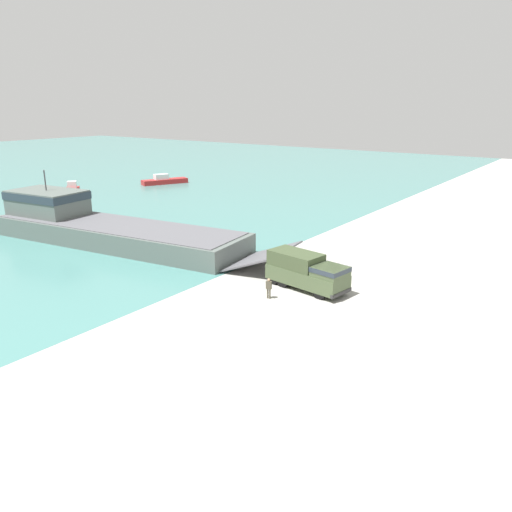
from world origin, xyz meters
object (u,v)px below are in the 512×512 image
Objects in this scene: military_truck at (306,271)px; moored_boat_a at (72,190)px; landing_craft at (99,225)px; moored_boat_b at (164,181)px; soldier_on_ramp at (269,287)px; mooring_bollard at (280,256)px.

moored_boat_a is at bearing 172.34° from military_truck.
landing_craft reaches higher than moored_boat_b.
military_truck reaches higher than moored_boat_b.
mooring_bollard is (8.93, 4.76, -0.47)m from soldier_on_ramp.
moored_boat_b reaches higher than mooring_bollard.
landing_craft is 42.07m from moored_boat_b.
mooring_bollard is (5.20, 6.02, -1.04)m from military_truck.
moored_boat_b reaches higher than soldier_on_ramp.
landing_craft is 6.93× the size of moored_boat_a.
moored_boat_a reaches higher than soldier_on_ramp.
military_truck reaches higher than soldier_on_ramp.
moored_boat_a is at bearing -79.24° from moored_boat_b.
mooring_bollard is (-10.52, -49.67, -0.23)m from moored_boat_a.
moored_boat_b is (33.93, 24.84, -1.17)m from landing_craft.
landing_craft is 26.91m from military_truck.
landing_craft is 4.11× the size of moored_boat_b.
military_truck is 0.83× the size of moored_boat_b.
military_truck is at bearing -9.59° from moored_boat_b.
military_truck is 61.63m from moored_boat_b.
mooring_bollard is at bearing -8.42° from moored_boat_b.
moored_boat_a is 18.17m from moored_boat_b.
soldier_on_ramp is (-3.73, 1.26, -0.57)m from military_truck.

